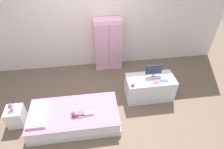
{
  "coord_description": "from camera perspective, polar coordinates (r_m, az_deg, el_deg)",
  "views": [
    {
      "loc": [
        -0.11,
        -2.53,
        2.96
      ],
      "look_at": [
        0.27,
        0.31,
        0.6
      ],
      "focal_mm": 30.06,
      "sensor_mm": 36.0,
      "label": 1
    }
  ],
  "objects": [
    {
      "name": "pillow",
      "position": [
        3.61,
        -21.54,
        -11.17
      ],
      "size": [
        0.32,
        0.59,
        0.05
      ],
      "primitive_type": "cube",
      "color": "silver",
      "rests_on": "bed"
    },
    {
      "name": "tv_monitor",
      "position": [
        3.84,
        12.67,
        1.37
      ],
      "size": [
        0.34,
        0.1,
        0.25
      ],
      "color": "#99999E",
      "rests_on": "tv_stand"
    },
    {
      "name": "ground_plane",
      "position": [
        3.91,
        -3.44,
        -10.2
      ],
      "size": [
        10.0,
        10.0,
        0.02
      ],
      "primitive_type": "cube",
      "color": "brown"
    },
    {
      "name": "book_blue",
      "position": [
        3.85,
        15.63,
        -1.82
      ],
      "size": [
        0.15,
        0.08,
        0.01
      ],
      "primitive_type": "cube",
      "color": "blue",
      "rests_on": "tv_stand"
    },
    {
      "name": "tv_stand",
      "position": [
        4.02,
        11.34,
        -3.92
      ],
      "size": [
        0.97,
        0.48,
        0.51
      ],
      "primitive_type": "cube",
      "color": "silver",
      "rests_on": "ground_plane"
    },
    {
      "name": "rocking_horse_toy",
      "position": [
        3.6,
        6.47,
        -2.96
      ],
      "size": [
        0.08,
        0.04,
        0.1
      ],
      "color": "#8E6642",
      "rests_on": "tv_stand"
    },
    {
      "name": "table_lamp",
      "position": [
        3.71,
        -28.58,
        -8.18
      ],
      "size": [
        0.11,
        0.11,
        0.18
      ],
      "color": "#B7B2AD",
      "rests_on": "nightstand"
    },
    {
      "name": "doll",
      "position": [
        3.41,
        -10.24,
        -11.72
      ],
      "size": [
        0.39,
        0.13,
        0.1
      ],
      "color": "#6B4CB2",
      "rests_on": "bed"
    },
    {
      "name": "back_wall",
      "position": [
        4.42,
        -6.04,
        17.81
      ],
      "size": [
        6.4,
        0.05,
        2.7
      ],
      "primitive_type": "cube",
      "color": "silver",
      "rests_on": "ground_plane"
    },
    {
      "name": "nightstand",
      "position": [
        3.93,
        -27.16,
        -11.31
      ],
      "size": [
        0.29,
        0.29,
        0.38
      ],
      "primitive_type": "cube",
      "color": "white",
      "rests_on": "ground_plane"
    },
    {
      "name": "book_purple",
      "position": [
        3.8,
        13.34,
        -2.03
      ],
      "size": [
        0.15,
        0.11,
        0.02
      ],
      "primitive_type": "cube",
      "color": "#8E51B2",
      "rests_on": "tv_stand"
    },
    {
      "name": "wardrobe",
      "position": [
        4.57,
        -1.18,
        9.07
      ],
      "size": [
        0.66,
        0.31,
        1.3
      ],
      "color": "#EFADCC",
      "rests_on": "ground_plane"
    },
    {
      "name": "bed",
      "position": [
        3.63,
        -11.31,
        -12.53
      ],
      "size": [
        1.62,
        0.82,
        0.3
      ],
      "color": "silver",
      "rests_on": "ground_plane"
    }
  ]
}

